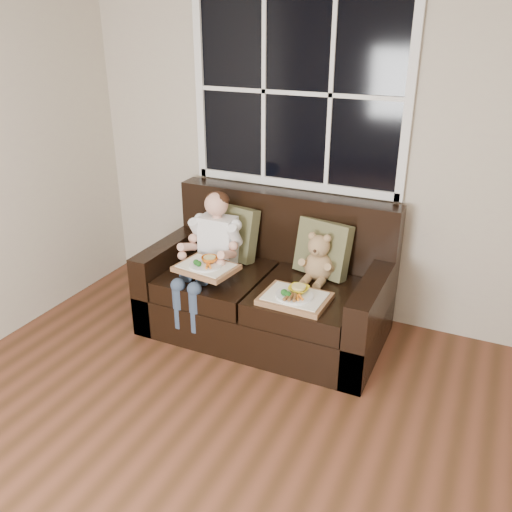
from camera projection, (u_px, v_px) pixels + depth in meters
The scene contains 9 objects.
room_walls at pixel (168, 227), 1.54m from camera, with size 4.52×5.02×2.71m.
window_back at pixel (297, 93), 3.79m from camera, with size 1.62×0.04×1.37m.
loveseat at pixel (269, 290), 3.96m from camera, with size 1.70×0.92×0.96m.
pillow_left at pixel (233, 232), 4.09m from camera, with size 0.43×0.26×0.41m.
pillow_right at pixel (323, 248), 3.81m from camera, with size 0.42×0.26×0.40m.
child at pixel (211, 245), 3.88m from camera, with size 0.38×0.59×0.86m.
teddy_bear at pixel (318, 261), 3.74m from camera, with size 0.21×0.26×0.36m.
tray_left at pixel (206, 266), 3.71m from camera, with size 0.43×0.35×0.09m.
tray_right at pixel (295, 297), 3.50m from camera, with size 0.44×0.34×0.10m.
Camera 1 is at (0.84, -1.20, 2.15)m, focal length 38.00 mm.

